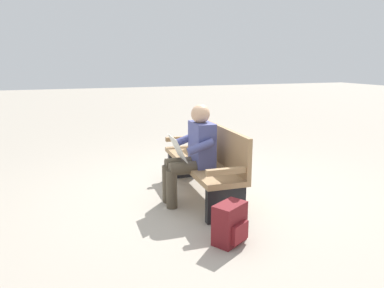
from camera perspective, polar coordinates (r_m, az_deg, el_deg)
The scene contains 4 objects.
ground_plane at distance 4.71m, azimuth 1.37°, elevation -7.98°, with size 40.00×40.00×0.00m, color #A89E8E.
bench_near at distance 4.59m, azimuth 2.24°, elevation -2.51°, with size 1.82×0.55×0.90m.
person_seated at distance 4.32m, azimuth 0.13°, elevation -1.17°, with size 0.58×0.58×1.18m.
backpack at distance 3.51m, azimuth 5.94°, elevation -12.20°, with size 0.34×0.37×0.39m.
Camera 1 is at (-4.10, 1.62, 1.66)m, focal length 34.44 mm.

